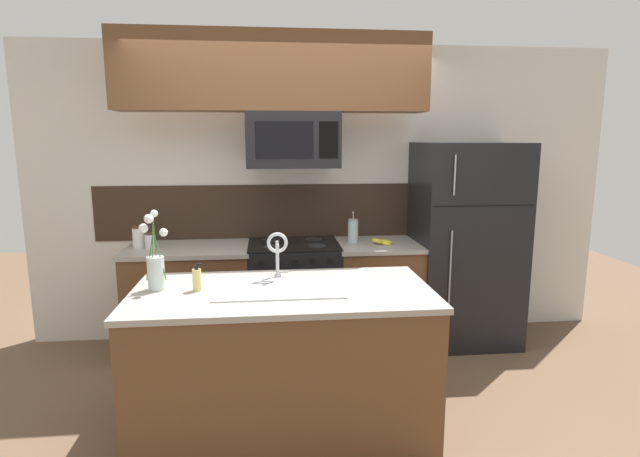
{
  "coord_description": "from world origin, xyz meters",
  "views": [
    {
      "loc": [
        -0.21,
        -3.22,
        1.8
      ],
      "look_at": [
        0.16,
        0.27,
        1.16
      ],
      "focal_mm": 28.0,
      "sensor_mm": 36.0,
      "label": 1
    }
  ],
  "objects_px": {
    "storage_jar_medium": "(150,241)",
    "banana_bunch": "(383,242)",
    "stove_range": "(294,296)",
    "refrigerator": "(464,244)",
    "flower_vase": "(155,267)",
    "microwave": "(293,140)",
    "sink_faucet": "(277,249)",
    "dish_soap_bottle": "(197,279)",
    "storage_jar_tall": "(139,237)",
    "french_press": "(353,231)"
  },
  "relations": [
    {
      "from": "storage_jar_tall",
      "to": "french_press",
      "type": "xyz_separation_m",
      "value": [
        1.79,
        0.04,
        0.01
      ]
    },
    {
      "from": "refrigerator",
      "to": "microwave",
      "type": "bearing_deg",
      "value": -178.44
    },
    {
      "from": "flower_vase",
      "to": "sink_faucet",
      "type": "bearing_deg",
      "value": 11.91
    },
    {
      "from": "stove_range",
      "to": "sink_faucet",
      "type": "bearing_deg",
      "value": -98.51
    },
    {
      "from": "storage_jar_tall",
      "to": "dish_soap_bottle",
      "type": "distance_m",
      "value": 1.4
    },
    {
      "from": "french_press",
      "to": "sink_faucet",
      "type": "relative_size",
      "value": 0.87
    },
    {
      "from": "dish_soap_bottle",
      "to": "storage_jar_medium",
      "type": "bearing_deg",
      "value": 114.0
    },
    {
      "from": "stove_range",
      "to": "microwave",
      "type": "relative_size",
      "value": 1.25
    },
    {
      "from": "storage_jar_tall",
      "to": "storage_jar_medium",
      "type": "xyz_separation_m",
      "value": [
        0.1,
        -0.05,
        -0.02
      ]
    },
    {
      "from": "banana_bunch",
      "to": "sink_faucet",
      "type": "xyz_separation_m",
      "value": [
        -0.91,
        -0.97,
        0.18
      ]
    },
    {
      "from": "stove_range",
      "to": "banana_bunch",
      "type": "xyz_separation_m",
      "value": [
        0.75,
        -0.06,
        0.47
      ]
    },
    {
      "from": "microwave",
      "to": "sink_faucet",
      "type": "height_order",
      "value": "microwave"
    },
    {
      "from": "refrigerator",
      "to": "flower_vase",
      "type": "bearing_deg",
      "value": -153.18
    },
    {
      "from": "storage_jar_tall",
      "to": "refrigerator",
      "type": "bearing_deg",
      "value": -0.0
    },
    {
      "from": "refrigerator",
      "to": "storage_jar_medium",
      "type": "distance_m",
      "value": 2.67
    },
    {
      "from": "stove_range",
      "to": "banana_bunch",
      "type": "bearing_deg",
      "value": -4.55
    },
    {
      "from": "storage_jar_tall",
      "to": "flower_vase",
      "type": "height_order",
      "value": "flower_vase"
    },
    {
      "from": "microwave",
      "to": "banana_bunch",
      "type": "bearing_deg",
      "value": -2.96
    },
    {
      "from": "banana_bunch",
      "to": "storage_jar_medium",
      "type": "bearing_deg",
      "value": 179.14
    },
    {
      "from": "refrigerator",
      "to": "flower_vase",
      "type": "height_order",
      "value": "refrigerator"
    },
    {
      "from": "refrigerator",
      "to": "dish_soap_bottle",
      "type": "height_order",
      "value": "refrigerator"
    },
    {
      "from": "refrigerator",
      "to": "dish_soap_bottle",
      "type": "distance_m",
      "value": 2.48
    },
    {
      "from": "flower_vase",
      "to": "storage_jar_medium",
      "type": "bearing_deg",
      "value": 104.11
    },
    {
      "from": "microwave",
      "to": "sink_faucet",
      "type": "distance_m",
      "value": 1.22
    },
    {
      "from": "sink_faucet",
      "to": "flower_vase",
      "type": "distance_m",
      "value": 0.74
    },
    {
      "from": "stove_range",
      "to": "sink_faucet",
      "type": "xyz_separation_m",
      "value": [
        -0.15,
        -1.03,
        0.65
      ]
    },
    {
      "from": "storage_jar_medium",
      "to": "sink_faucet",
      "type": "relative_size",
      "value": 0.43
    },
    {
      "from": "stove_range",
      "to": "storage_jar_tall",
      "type": "bearing_deg",
      "value": 179.09
    },
    {
      "from": "refrigerator",
      "to": "dish_soap_bottle",
      "type": "relative_size",
      "value": 10.66
    },
    {
      "from": "storage_jar_medium",
      "to": "flower_vase",
      "type": "relative_size",
      "value": 0.28
    },
    {
      "from": "refrigerator",
      "to": "sink_faucet",
      "type": "xyz_separation_m",
      "value": [
        -1.66,
        -1.05,
        0.23
      ]
    },
    {
      "from": "storage_jar_tall",
      "to": "stove_range",
      "type": "bearing_deg",
      "value": -0.91
    },
    {
      "from": "microwave",
      "to": "sink_faucet",
      "type": "xyz_separation_m",
      "value": [
        -0.15,
        -1.01,
        -0.67
      ]
    },
    {
      "from": "microwave",
      "to": "flower_vase",
      "type": "height_order",
      "value": "microwave"
    },
    {
      "from": "microwave",
      "to": "storage_jar_medium",
      "type": "xyz_separation_m",
      "value": [
        -1.17,
        -0.01,
        -0.81
      ]
    },
    {
      "from": "microwave",
      "to": "french_press",
      "type": "distance_m",
      "value": 0.93
    },
    {
      "from": "storage_jar_tall",
      "to": "dish_soap_bottle",
      "type": "bearing_deg",
      "value": -63.03
    },
    {
      "from": "refrigerator",
      "to": "french_press",
      "type": "xyz_separation_m",
      "value": [
        -0.99,
        0.04,
        0.13
      ]
    },
    {
      "from": "microwave",
      "to": "banana_bunch",
      "type": "relative_size",
      "value": 3.9
    },
    {
      "from": "french_press",
      "to": "dish_soap_bottle",
      "type": "relative_size",
      "value": 1.62
    },
    {
      "from": "refrigerator",
      "to": "storage_jar_tall",
      "type": "height_order",
      "value": "refrigerator"
    },
    {
      "from": "stove_range",
      "to": "flower_vase",
      "type": "distance_m",
      "value": 1.59
    },
    {
      "from": "french_press",
      "to": "sink_faucet",
      "type": "distance_m",
      "value": 1.29
    },
    {
      "from": "banana_bunch",
      "to": "flower_vase",
      "type": "height_order",
      "value": "flower_vase"
    },
    {
      "from": "stove_range",
      "to": "sink_faucet",
      "type": "relative_size",
      "value": 3.04
    },
    {
      "from": "stove_range",
      "to": "dish_soap_bottle",
      "type": "relative_size",
      "value": 5.64
    },
    {
      "from": "storage_jar_medium",
      "to": "banana_bunch",
      "type": "height_order",
      "value": "storage_jar_medium"
    },
    {
      "from": "storage_jar_medium",
      "to": "dish_soap_bottle",
      "type": "height_order",
      "value": "dish_soap_bottle"
    },
    {
      "from": "dish_soap_bottle",
      "to": "storage_jar_tall",
      "type": "bearing_deg",
      "value": 116.97
    },
    {
      "from": "microwave",
      "to": "banana_bunch",
      "type": "height_order",
      "value": "microwave"
    }
  ]
}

